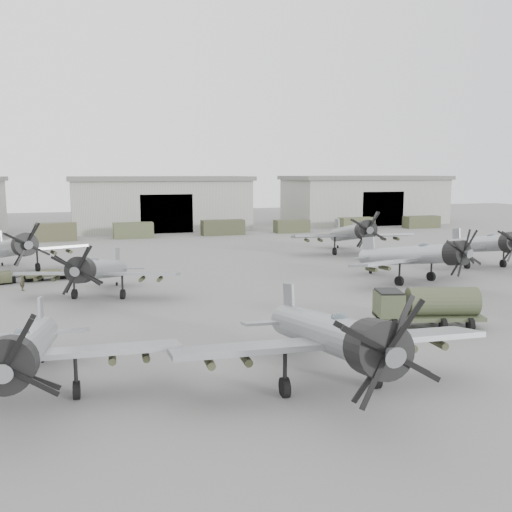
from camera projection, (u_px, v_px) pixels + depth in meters
The scene contains 19 objects.
ground at pixel (313, 320), 36.63m from camera, with size 220.00×220.00×0.00m, color slate.
hangar_center at pixel (160, 203), 94.15m from camera, with size 29.00×14.80×8.70m.
hangar_right at pixel (364, 199), 106.03m from camera, with size 29.00×14.80×8.70m.
support_truck_2 at pixel (56, 232), 78.31m from camera, with size 5.52×2.20×2.47m, color #43422C.
support_truck_3 at pixel (133, 230), 81.60m from camera, with size 5.58×2.20×2.24m, color #444930.
support_truck_4 at pixel (223, 227), 85.76m from camera, with size 6.42×2.20×2.25m, color #373925.
support_truck_5 at pixel (292, 226), 89.26m from camera, with size 5.42×2.20×1.99m, color #3D402A.
support_truck_6 at pixel (356, 224), 92.82m from camera, with size 5.71×2.20×2.06m, color #46492F.
support_truck_7 at pixel (421, 222), 96.68m from camera, with size 6.19×2.20×2.01m, color #3E412A.
aircraft_near_0 at pixel (25, 350), 22.97m from camera, with size 12.61×11.35×5.03m.
aircraft_near_1 at pixel (333, 336), 24.12m from camera, with size 13.86×12.47×5.53m.
aircraft_mid_1 at pixel (97, 270), 42.22m from camera, with size 11.99×10.82×4.83m.
aircraft_mid_2 at pixel (418, 256), 48.26m from camera, with size 13.17×11.85×5.24m.
aircraft_mid_3 at pixel (487, 244), 55.93m from camera, with size 13.08×11.77×5.19m.
aircraft_far_0 at pixel (14, 248), 52.73m from camera, with size 13.50×12.16×5.40m.
aircraft_far_1 at pixel (353, 233), 64.98m from camera, with size 14.11×12.70×5.60m.
fuel_tanker at pixel (427, 305), 34.63m from camera, with size 6.74×3.81×2.47m.
tug_trailer at pixel (19, 276), 48.82m from camera, with size 7.38×2.77×1.46m.
ground_crew at pixel (22, 281), 45.45m from camera, with size 0.58×0.38×1.58m, color #42412B.
Camera 1 is at (-14.72, -32.66, 9.40)m, focal length 40.00 mm.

